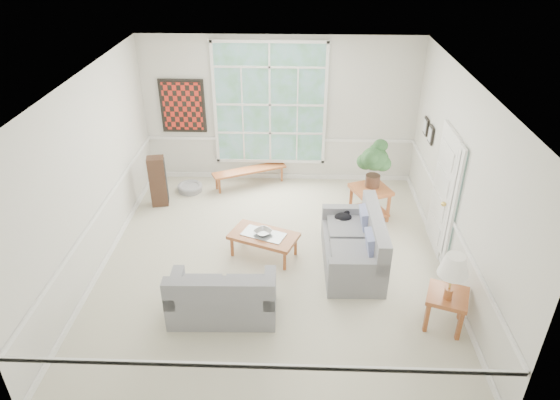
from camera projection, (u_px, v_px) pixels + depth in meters
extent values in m
cube|color=beige|center=(273.00, 262.00, 8.16)|extent=(5.50, 6.00, 0.01)
cube|color=white|center=(272.00, 81.00, 6.66)|extent=(5.50, 6.00, 0.02)
cube|color=silver|center=(280.00, 111.00, 10.01)|extent=(5.50, 0.02, 3.00)
cube|color=silver|center=(258.00, 324.00, 4.81)|extent=(5.50, 0.02, 3.00)
cube|color=silver|center=(90.00, 177.00, 7.49)|extent=(0.02, 6.00, 3.00)
cube|color=silver|center=(460.00, 183.00, 7.32)|extent=(0.02, 6.00, 3.00)
cube|color=white|center=(270.00, 105.00, 9.91)|extent=(2.30, 0.08, 2.40)
cube|color=white|center=(442.00, 191.00, 8.07)|extent=(0.08, 0.90, 2.10)
cube|color=white|center=(453.00, 205.00, 7.47)|extent=(0.08, 0.26, 1.90)
cube|color=maroon|center=(183.00, 106.00, 9.98)|extent=(0.90, 0.06, 1.10)
cube|color=black|center=(430.00, 135.00, 8.82)|extent=(0.04, 0.26, 0.32)
cube|color=black|center=(425.00, 126.00, 9.16)|extent=(0.04, 0.26, 0.32)
cube|color=gray|center=(353.00, 241.00, 7.87)|extent=(0.91, 1.71, 0.92)
cube|color=gray|center=(222.00, 291.00, 6.91)|extent=(1.50, 0.81, 0.80)
cube|color=#9B5028|center=(264.00, 245.00, 8.22)|extent=(1.23, 0.95, 0.40)
imported|color=#A0A0A5|center=(263.00, 232.00, 8.11)|extent=(0.47, 0.47, 0.08)
cube|color=#9B5028|center=(250.00, 177.00, 10.38)|extent=(1.52, 0.92, 0.36)
cube|color=#9B5028|center=(369.00, 203.00, 9.19)|extent=(0.82, 0.82, 0.63)
cube|color=#9B5028|center=(445.00, 310.00, 6.77)|extent=(0.67, 0.67, 0.54)
cylinder|color=gray|center=(190.00, 188.00, 10.21)|extent=(0.64, 0.64, 0.15)
cube|color=#3E271A|center=(158.00, 181.00, 9.53)|extent=(0.35, 0.30, 1.00)
ellipsoid|color=black|center=(343.00, 217.00, 8.35)|extent=(0.32, 0.25, 0.14)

